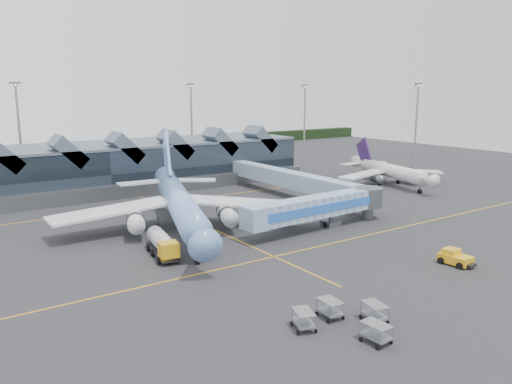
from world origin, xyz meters
TOP-DOWN VIEW (x-y plane):
  - ground at (0.00, 0.00)m, footprint 260.00×260.00m
  - taxi_stripes at (0.00, 10.00)m, footprint 120.00×60.00m
  - tree_line_far at (0.00, 110.00)m, footprint 260.00×4.00m
  - terminal at (-5.07, 47.35)m, footprint 90.00×22.25m
  - light_masts at (21.00, 62.80)m, footprint 132.40×42.56m
  - main_airliner at (-3.99, 10.50)m, footprint 36.06×42.46m
  - regional_jet at (50.48, 17.35)m, footprint 25.55×28.40m
  - jet_bridge at (14.51, -1.41)m, footprint 26.63×4.80m
  - fuel_truck at (-11.40, 0.38)m, footprint 3.71×9.10m
  - pushback_tug at (16.19, -22.50)m, footprint 2.84×4.24m
  - baggage_carts at (-6.17, -26.86)m, footprint 8.44×8.10m

SIDE VIEW (x-z plane):
  - ground at x=0.00m, z-range 0.00..0.00m
  - taxi_stripes at x=0.00m, z-range 0.00..0.01m
  - pushback_tug at x=16.19m, z-range -0.09..1.72m
  - baggage_carts at x=-6.17m, z-range 0.10..1.79m
  - fuel_truck at x=-11.40m, z-range 0.18..3.21m
  - tree_line_far at x=0.00m, z-range 0.00..4.00m
  - regional_jet at x=50.48m, z-range -1.80..8.04m
  - jet_bridge at x=14.51m, z-range 0.79..5.97m
  - main_airliner at x=-3.99m, z-range -2.89..11.14m
  - terminal at x=-5.07m, z-range -1.38..11.14m
  - light_masts at x=21.00m, z-range 1.26..23.71m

